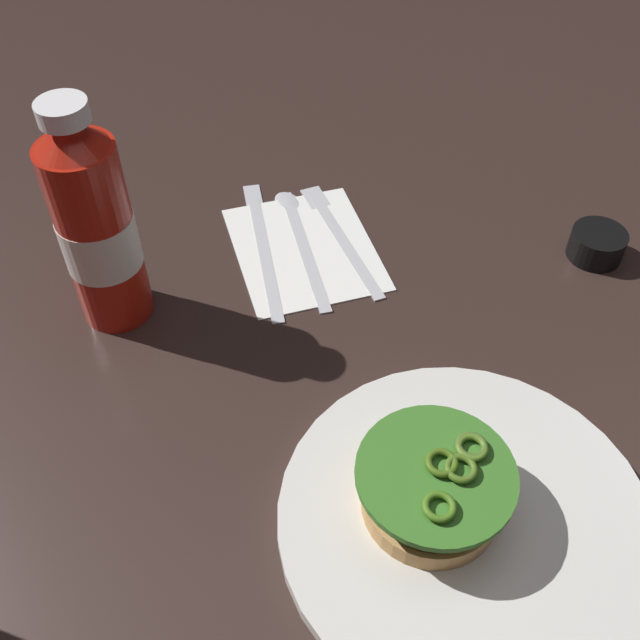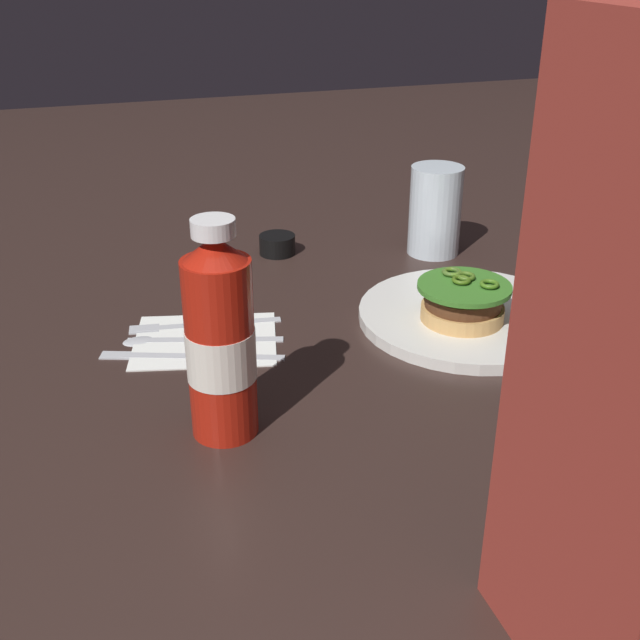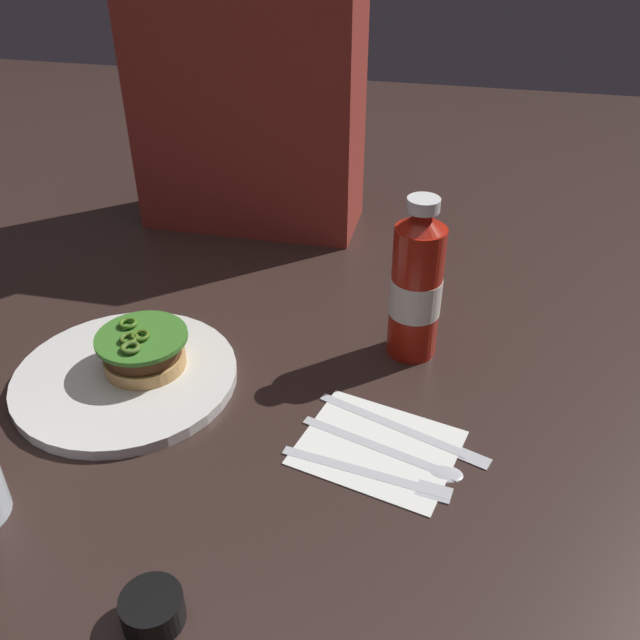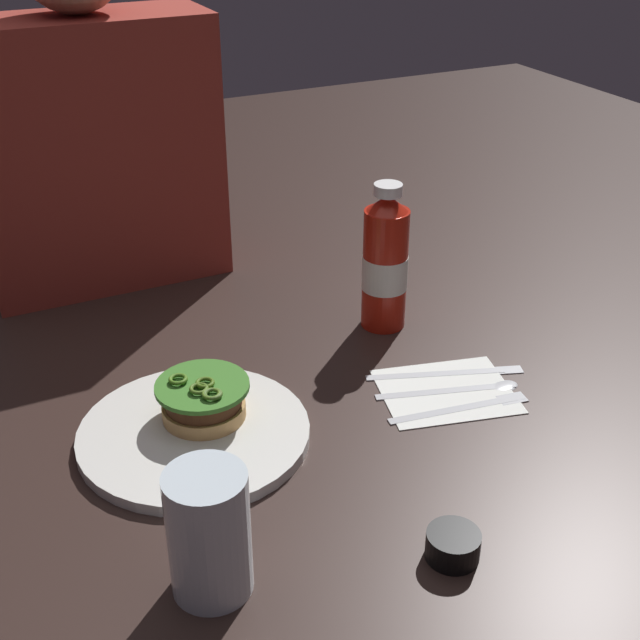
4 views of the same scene
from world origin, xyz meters
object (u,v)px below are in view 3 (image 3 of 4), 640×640
(burger_sandwich, at_px, (143,350))
(condiment_cup, at_px, (152,609))
(dinner_plate, at_px, (126,377))
(spoon_utensil, at_px, (403,454))
(butter_knife, at_px, (412,431))
(napkin, at_px, (378,447))
(fork_utensil, at_px, (380,474))
(diner_person, at_px, (247,82))
(ketchup_bottle, at_px, (416,286))

(burger_sandwich, relative_size, condiment_cup, 2.07)
(condiment_cup, bearing_deg, dinner_plate, 119.64)
(spoon_utensil, bearing_deg, condiment_cup, -127.57)
(condiment_cup, xyz_separation_m, butter_knife, (0.19, 0.28, -0.01))
(burger_sandwich, xyz_separation_m, spoon_utensil, (0.33, -0.07, -0.03))
(condiment_cup, distance_m, napkin, 0.29)
(condiment_cup, bearing_deg, burger_sandwich, 115.32)
(burger_sandwich, bearing_deg, fork_utensil, -19.18)
(butter_knife, xyz_separation_m, diner_person, (-0.34, 0.50, 0.24))
(dinner_plate, bearing_deg, fork_utensil, -15.25)
(dinner_plate, relative_size, fork_utensil, 1.47)
(condiment_cup, bearing_deg, spoon_utensil, 52.43)
(dinner_plate, relative_size, diner_person, 0.49)
(butter_knife, bearing_deg, fork_utensil, -109.26)
(burger_sandwich, height_order, fork_utensil, burger_sandwich)
(condiment_cup, height_order, butter_knife, condiment_cup)
(spoon_utensil, bearing_deg, napkin, 163.33)
(napkin, distance_m, spoon_utensil, 0.03)
(napkin, xyz_separation_m, spoon_utensil, (0.03, -0.01, 0.00))
(butter_knife, bearing_deg, ketchup_bottle, 97.10)
(fork_utensil, relative_size, butter_knife, 0.91)
(dinner_plate, height_order, spoon_utensil, dinner_plate)
(ketchup_bottle, bearing_deg, burger_sandwich, -158.53)
(spoon_utensil, bearing_deg, burger_sandwich, 167.34)
(ketchup_bottle, relative_size, butter_knife, 1.06)
(condiment_cup, relative_size, napkin, 0.32)
(dinner_plate, xyz_separation_m, fork_utensil, (0.33, -0.09, -0.00))
(napkin, height_order, diner_person, diner_person)
(dinner_plate, distance_m, butter_knife, 0.36)
(burger_sandwich, bearing_deg, diner_person, 90.08)
(burger_sandwich, relative_size, fork_utensil, 0.60)
(napkin, bearing_deg, spoon_utensil, -16.67)
(condiment_cup, relative_size, spoon_utensil, 0.29)
(napkin, bearing_deg, butter_knife, 41.67)
(napkin, height_order, fork_utensil, fork_utensil)
(condiment_cup, relative_size, diner_person, 0.10)
(ketchup_bottle, bearing_deg, condiment_cup, -111.21)
(napkin, relative_size, spoon_utensil, 0.90)
(condiment_cup, bearing_deg, ketchup_bottle, 68.79)
(burger_sandwich, height_order, ketchup_bottle, ketchup_bottle)
(condiment_cup, height_order, fork_utensil, condiment_cup)
(butter_knife, bearing_deg, spoon_utensil, -99.33)
(fork_utensil, relative_size, spoon_utensil, 1.01)
(dinner_plate, height_order, butter_knife, dinner_plate)
(burger_sandwich, xyz_separation_m, diner_person, (-0.00, 0.46, 0.20))
(spoon_utensil, relative_size, butter_knife, 0.91)
(dinner_plate, relative_size, butter_knife, 1.34)
(napkin, bearing_deg, condiment_cup, -122.16)
(condiment_cup, relative_size, butter_knife, 0.27)
(ketchup_bottle, bearing_deg, diner_person, 133.35)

